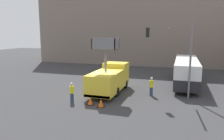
# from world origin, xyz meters

# --- Properties ---
(ground_plane) EXTENTS (120.00, 120.00, 0.00)m
(ground_plane) POSITION_xyz_m (0.00, 0.00, 0.00)
(ground_plane) COLOR #38383A
(building_backdrop_far) EXTENTS (44.00, 10.00, 16.24)m
(building_backdrop_far) POSITION_xyz_m (0.00, 25.85, 8.12)
(building_backdrop_far) COLOR gray
(building_backdrop_far) RESTS_ON ground_plane
(utility_truck) EXTENTS (2.57, 7.08, 5.72)m
(utility_truck) POSITION_xyz_m (0.43, 1.15, 1.55)
(utility_truck) COLOR yellow
(utility_truck) RESTS_ON ground_plane
(city_bus) EXTENTS (2.60, 12.12, 3.06)m
(city_bus) POSITION_xyz_m (8.12, 7.84, 1.81)
(city_bus) COLOR #232328
(city_bus) RESTS_ON ground_plane
(traffic_light_pole) EXTENTS (4.24, 3.99, 7.00)m
(traffic_light_pole) POSITION_xyz_m (6.95, 1.23, 4.73)
(traffic_light_pole) COLOR slate
(traffic_light_pole) RESTS_ON ground_plane
(road_worker_near_truck) EXTENTS (0.38, 0.38, 1.81)m
(road_worker_near_truck) POSITION_xyz_m (-1.79, -2.97, 0.90)
(road_worker_near_truck) COLOR navy
(road_worker_near_truck) RESTS_ON ground_plane
(road_worker_directing) EXTENTS (0.38, 0.38, 1.90)m
(road_worker_directing) POSITION_xyz_m (4.77, 1.31, 0.96)
(road_worker_directing) COLOR navy
(road_worker_directing) RESTS_ON ground_plane
(traffic_cone_near_truck) EXTENTS (0.59, 0.59, 0.67)m
(traffic_cone_near_truck) POSITION_xyz_m (0.08, -3.11, 0.32)
(traffic_cone_near_truck) COLOR black
(traffic_cone_near_truck) RESTS_ON ground_plane
(traffic_cone_mid_road) EXTENTS (0.60, 0.60, 0.69)m
(traffic_cone_mid_road) POSITION_xyz_m (1.18, -3.42, 0.32)
(traffic_cone_mid_road) COLOR black
(traffic_cone_mid_road) RESTS_ON ground_plane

